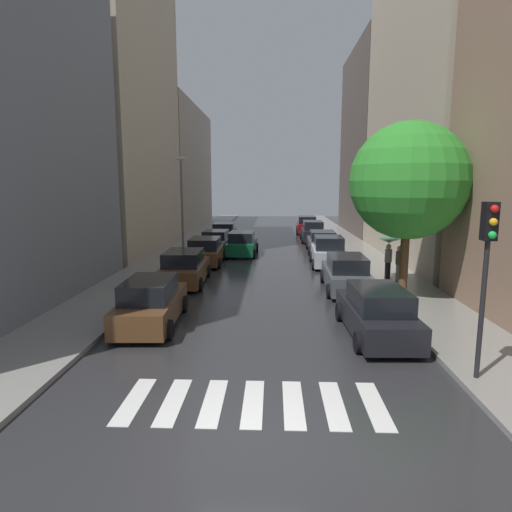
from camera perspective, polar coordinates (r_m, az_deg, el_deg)
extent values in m
cube|color=#29292C|center=(32.06, 1.48, 0.57)|extent=(28.00, 72.00, 0.04)
cube|color=gray|center=(32.78, -9.96, 0.80)|extent=(3.00, 72.00, 0.15)
cube|color=gray|center=(32.61, 12.97, 0.66)|extent=(3.00, 72.00, 0.15)
cube|color=silver|center=(10.81, -15.56, -17.66)|extent=(0.45, 2.20, 0.01)
cube|color=silver|center=(10.58, -10.68, -18.08)|extent=(0.45, 2.20, 0.01)
cube|color=silver|center=(10.43, -5.59, -18.39)|extent=(0.45, 2.20, 0.01)
cube|color=silver|center=(10.35, -0.38, -18.56)|extent=(0.45, 2.20, 0.01)
cube|color=silver|center=(10.36, 4.88, -18.59)|extent=(0.45, 2.20, 0.01)
cube|color=silver|center=(10.44, 10.09, -18.48)|extent=(0.45, 2.20, 0.01)
cube|color=silver|center=(10.59, 15.17, -18.23)|extent=(0.45, 2.20, 0.01)
cube|color=#B2A38C|center=(34.83, -18.04, 19.84)|extent=(6.00, 15.05, 22.95)
cube|color=#9E9384|center=(51.35, -10.80, 11.17)|extent=(6.00, 19.78, 13.32)
cube|color=#B2A38C|center=(31.49, 23.57, 21.66)|extent=(6.00, 16.42, 23.96)
cube|color=#564C47|center=(45.75, 16.11, 13.98)|extent=(6.00, 13.98, 17.70)
cube|color=brown|center=(15.78, -13.43, -6.62)|extent=(1.95, 4.67, 0.82)
cube|color=black|center=(15.38, -13.73, -4.19)|extent=(1.65, 2.59, 0.67)
cylinder|color=black|center=(17.48, -15.08, -6.03)|extent=(0.25, 0.65, 0.64)
cylinder|color=black|center=(17.11, -9.36, -6.16)|extent=(0.25, 0.65, 0.64)
cylinder|color=black|center=(14.69, -18.12, -9.11)|extent=(0.25, 0.65, 0.64)
cylinder|color=black|center=(14.26, -11.31, -9.39)|extent=(0.25, 0.65, 0.64)
cube|color=brown|center=(21.86, -9.27, -2.06)|extent=(2.06, 4.75, 0.82)
cube|color=black|center=(21.50, -9.43, -0.23)|extent=(1.77, 2.63, 0.67)
cylinder|color=black|center=(23.58, -10.92, -1.93)|extent=(0.24, 0.65, 0.64)
cylinder|color=black|center=(23.27, -6.26, -1.96)|extent=(0.24, 0.65, 0.64)
cylinder|color=black|center=(20.62, -12.63, -3.60)|extent=(0.24, 0.65, 0.64)
cylinder|color=black|center=(20.27, -7.31, -3.67)|extent=(0.24, 0.65, 0.64)
cube|color=brown|center=(27.07, -6.58, 0.17)|extent=(2.01, 4.61, 0.80)
cube|color=black|center=(26.74, -6.68, 1.64)|extent=(1.75, 2.54, 0.66)
cylinder|color=black|center=(28.73, -8.08, 0.15)|extent=(0.23, 0.64, 0.64)
cylinder|color=black|center=(28.47, -4.22, 0.14)|extent=(0.23, 0.64, 0.64)
cylinder|color=black|center=(25.80, -9.16, -0.92)|extent=(0.23, 0.64, 0.64)
cylinder|color=black|center=(25.51, -4.88, -0.95)|extent=(0.23, 0.64, 0.64)
cube|color=#B2B7BF|center=(32.29, -5.18, 1.62)|extent=(2.02, 4.31, 0.75)
cube|color=black|center=(32.00, -5.26, 2.78)|extent=(1.72, 2.39, 0.61)
cylinder|color=black|center=(33.85, -6.32, 1.57)|extent=(0.25, 0.65, 0.64)
cylinder|color=black|center=(33.55, -3.22, 1.54)|extent=(0.25, 0.65, 0.64)
cylinder|color=black|center=(31.14, -7.29, 0.87)|extent=(0.25, 0.65, 0.64)
cylinder|color=black|center=(30.81, -3.91, 0.84)|extent=(0.25, 0.65, 0.64)
cube|color=#474C51|center=(37.93, -4.18, 2.80)|extent=(2.08, 4.40, 0.78)
cube|color=black|center=(37.64, -4.22, 3.83)|extent=(1.78, 2.44, 0.63)
cylinder|color=black|center=(39.47, -5.42, 2.68)|extent=(0.24, 0.65, 0.64)
cylinder|color=black|center=(39.31, -2.59, 2.69)|extent=(0.24, 0.65, 0.64)
cylinder|color=black|center=(36.64, -5.88, 2.16)|extent=(0.24, 0.65, 0.64)
cylinder|color=black|center=(36.47, -2.83, 2.17)|extent=(0.24, 0.65, 0.64)
cube|color=black|center=(14.81, 15.35, -7.79)|extent=(1.93, 4.71, 0.80)
cube|color=black|center=(14.40, 15.71, -5.29)|extent=(1.65, 2.61, 0.65)
cylinder|color=black|center=(16.13, 10.83, -7.16)|extent=(0.24, 0.65, 0.64)
cylinder|color=black|center=(16.54, 16.95, -6.99)|extent=(0.24, 0.65, 0.64)
cylinder|color=black|center=(13.27, 13.24, -10.89)|extent=(0.24, 0.65, 0.64)
cylinder|color=black|center=(13.77, 20.60, -10.50)|extent=(0.24, 0.65, 0.64)
cube|color=#474C51|center=(20.66, 11.60, -2.80)|extent=(1.90, 4.71, 0.81)
cube|color=black|center=(20.29, 11.76, -0.90)|extent=(1.64, 2.60, 0.66)
cylinder|color=black|center=(22.10, 8.70, -2.62)|extent=(0.23, 0.64, 0.64)
cylinder|color=black|center=(22.34, 13.32, -2.64)|extent=(0.23, 0.64, 0.64)
cylinder|color=black|center=(19.11, 9.53, -4.53)|extent=(0.23, 0.64, 0.64)
cylinder|color=black|center=(19.39, 14.87, -4.51)|extent=(0.23, 0.64, 0.64)
cube|color=#B2B7BF|center=(26.59, 9.36, 0.04)|extent=(1.98, 4.13, 0.90)
cube|color=black|center=(26.27, 9.44, 1.73)|extent=(1.69, 2.30, 0.73)
cylinder|color=black|center=(27.89, 7.23, -0.11)|extent=(0.24, 0.65, 0.64)
cylinder|color=black|center=(28.05, 10.98, -0.15)|extent=(0.24, 0.65, 0.64)
cylinder|color=black|center=(25.25, 7.53, -1.10)|extent=(0.24, 0.65, 0.64)
cylinder|color=black|center=(25.42, 11.66, -1.14)|extent=(0.24, 0.65, 0.64)
cube|color=#474C51|center=(31.98, 8.58, 1.49)|extent=(2.03, 4.65, 0.76)
cube|color=black|center=(31.67, 8.65, 2.66)|extent=(1.75, 2.57, 0.62)
cylinder|color=black|center=(33.45, 6.70, 1.47)|extent=(0.23, 0.64, 0.64)
cylinder|color=black|center=(33.61, 9.99, 1.43)|extent=(0.23, 0.64, 0.64)
cylinder|color=black|center=(30.44, 7.01, 0.69)|extent=(0.23, 0.64, 0.64)
cylinder|color=black|center=(30.62, 10.61, 0.65)|extent=(0.23, 0.64, 0.64)
cube|color=black|center=(37.91, 7.38, 2.82)|extent=(1.88, 4.58, 0.88)
cube|color=black|center=(37.61, 7.43, 4.00)|extent=(1.63, 2.53, 0.72)
cylinder|color=black|center=(39.38, 5.90, 2.66)|extent=(0.23, 0.64, 0.64)
cylinder|color=black|center=(39.51, 8.52, 2.63)|extent=(0.23, 0.64, 0.64)
cylinder|color=black|center=(36.40, 6.12, 2.11)|extent=(0.23, 0.64, 0.64)
cylinder|color=black|center=(36.54, 8.95, 2.08)|extent=(0.23, 0.64, 0.64)
cube|color=maroon|center=(44.06, 6.64, 3.72)|extent=(2.05, 4.53, 0.86)
cube|color=black|center=(43.77, 6.67, 4.71)|extent=(1.75, 2.51, 0.70)
cylinder|color=black|center=(45.52, 5.37, 3.56)|extent=(0.24, 0.65, 0.64)
cylinder|color=black|center=(45.60, 7.74, 3.53)|extent=(0.24, 0.65, 0.64)
cylinder|color=black|center=(42.59, 5.44, 3.16)|extent=(0.24, 0.65, 0.64)
cylinder|color=black|center=(42.67, 7.97, 3.13)|extent=(0.24, 0.65, 0.64)
cube|color=#0C4C2D|center=(30.42, -1.83, 1.23)|extent=(1.97, 4.47, 0.80)
cube|color=black|center=(30.11, -1.88, 2.54)|extent=(1.69, 2.47, 0.65)
cylinder|color=black|center=(32.00, -3.22, 1.16)|extent=(0.24, 0.65, 0.64)
cylinder|color=black|center=(31.82, 0.08, 1.13)|extent=(0.24, 0.65, 0.64)
cylinder|color=black|center=(29.14, -3.92, 0.35)|extent=(0.24, 0.65, 0.64)
cylinder|color=black|center=(28.95, -0.29, 0.31)|extent=(0.24, 0.65, 0.64)
cylinder|color=gray|center=(22.61, 18.08, -2.08)|extent=(0.28, 0.28, 0.83)
cylinder|color=brown|center=(22.48, 18.18, -0.22)|extent=(0.36, 0.36, 0.66)
sphere|color=tan|center=(22.41, 18.23, 0.93)|extent=(0.26, 0.26, 0.26)
cylinder|color=black|center=(23.07, 16.76, -1.79)|extent=(0.28, 0.28, 0.83)
cylinder|color=gray|center=(22.94, 16.84, 0.04)|extent=(0.36, 0.36, 0.66)
sphere|color=tan|center=(22.87, 16.90, 1.17)|extent=(0.26, 0.26, 0.26)
cone|color=#19723F|center=(22.84, 16.93, 1.90)|extent=(1.01, 1.01, 0.20)
cylinder|color=#333338|center=(22.88, 16.89, 0.97)|extent=(0.02, 0.02, 0.75)
cylinder|color=#513823|center=(19.47, 18.69, -0.94)|extent=(0.36, 0.36, 2.80)
sphere|color=#2D882A|center=(19.19, 19.23, 9.22)|extent=(4.80, 4.80, 4.80)
cylinder|color=black|center=(11.90, 27.33, -6.34)|extent=(0.12, 0.12, 3.40)
cube|color=black|center=(11.55, 28.13, 4.01)|extent=(0.30, 0.30, 0.90)
sphere|color=red|center=(11.37, 28.63, 5.43)|extent=(0.18, 0.18, 0.18)
sphere|color=#F2A519|center=(11.38, 28.52, 3.92)|extent=(0.18, 0.18, 0.18)
sphere|color=green|center=(11.41, 28.40, 2.42)|extent=(0.18, 0.18, 0.18)
cylinder|color=#595B60|center=(29.24, -9.59, 6.04)|extent=(0.16, 0.16, 6.19)
ellipsoid|color=beige|center=(29.25, -9.76, 12.40)|extent=(0.60, 0.28, 0.24)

